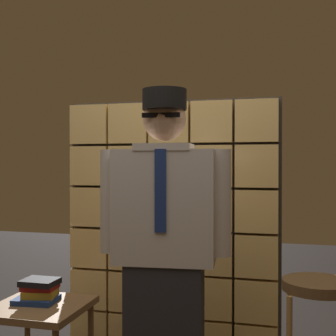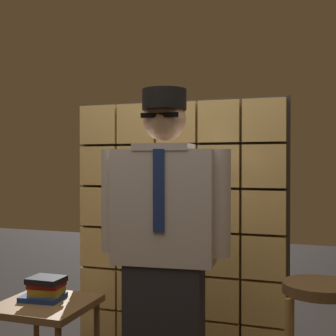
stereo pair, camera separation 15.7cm
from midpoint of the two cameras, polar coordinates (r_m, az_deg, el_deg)
glass_block_wall at (r=3.20m, az=-1.19°, el=-7.65°), size 1.49×0.10×1.78m
standing_person at (r=2.40m, az=-2.34°, el=-10.01°), size 0.68×0.31×1.71m
bar_stool at (r=2.43m, az=16.15°, el=-17.63°), size 0.34×0.34×0.77m
side_table at (r=2.94m, az=-17.04°, el=-17.02°), size 0.52×0.52×0.51m
book_stack at (r=2.95m, az=-17.13°, el=-14.31°), size 0.25×0.22×0.14m
coffee_mug at (r=2.97m, az=-17.85°, el=-14.50°), size 0.13×0.08×0.09m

